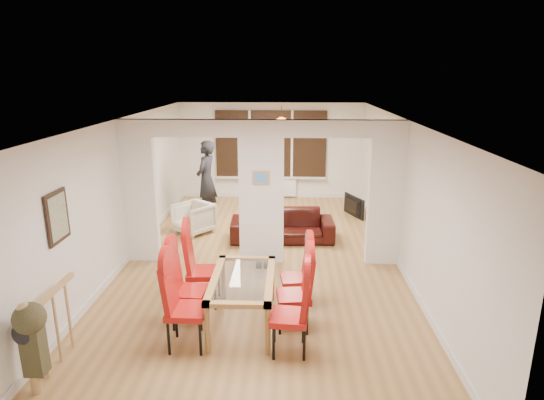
# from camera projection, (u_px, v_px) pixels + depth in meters

# --- Properties ---
(floor) EXTENTS (5.00, 9.00, 0.01)m
(floor) POSITION_uv_depth(u_px,v_px,m) (262.00, 260.00, 8.45)
(floor) COLOR #A17541
(floor) RESTS_ON ground
(room_walls) EXTENTS (5.00, 9.00, 2.60)m
(room_walls) POSITION_uv_depth(u_px,v_px,m) (261.00, 193.00, 8.10)
(room_walls) COLOR silver
(room_walls) RESTS_ON floor
(divider_wall) EXTENTS (5.00, 0.18, 2.60)m
(divider_wall) POSITION_uv_depth(u_px,v_px,m) (261.00, 193.00, 8.10)
(divider_wall) COLOR white
(divider_wall) RESTS_ON floor
(bay_window_blinds) EXTENTS (3.00, 0.08, 1.80)m
(bay_window_blinds) POSITION_uv_depth(u_px,v_px,m) (271.00, 144.00, 12.32)
(bay_window_blinds) COLOR black
(bay_window_blinds) RESTS_ON room_walls
(radiator) EXTENTS (1.40, 0.08, 0.50)m
(radiator) POSITION_uv_depth(u_px,v_px,m) (271.00, 187.00, 12.60)
(radiator) COLOR white
(radiator) RESTS_ON floor
(pendant_light) EXTENTS (0.36, 0.36, 0.36)m
(pendant_light) POSITION_uv_depth(u_px,v_px,m) (281.00, 125.00, 11.03)
(pendant_light) COLOR orange
(pendant_light) RESTS_ON room_walls
(stair_newel) EXTENTS (0.40, 1.20, 1.10)m
(stair_newel) POSITION_uv_depth(u_px,v_px,m) (54.00, 323.00, 5.31)
(stair_newel) COLOR tan
(stair_newel) RESTS_ON floor
(wall_poster) EXTENTS (0.04, 0.52, 0.67)m
(wall_poster) POSITION_uv_depth(u_px,v_px,m) (57.00, 217.00, 5.80)
(wall_poster) COLOR gray
(wall_poster) RESTS_ON room_walls
(pillar_photo) EXTENTS (0.30, 0.03, 0.25)m
(pillar_photo) POSITION_uv_depth(u_px,v_px,m) (261.00, 178.00, 7.93)
(pillar_photo) COLOR #4C8CD8
(pillar_photo) RESTS_ON divider_wall
(dining_table) EXTENTS (0.85, 1.50, 0.70)m
(dining_table) POSITION_uv_depth(u_px,v_px,m) (243.00, 301.00, 6.24)
(dining_table) COLOR olive
(dining_table) RESTS_ON floor
(dining_chair_la) EXTENTS (0.48, 0.48, 1.18)m
(dining_chair_la) POSITION_uv_depth(u_px,v_px,m) (186.00, 304.00, 5.66)
(dining_chair_la) COLOR #A51310
(dining_chair_la) RESTS_ON floor
(dining_chair_lb) EXTENTS (0.48, 0.48, 1.13)m
(dining_chair_lb) POSITION_uv_depth(u_px,v_px,m) (189.00, 286.00, 6.19)
(dining_chair_lb) COLOR #A51310
(dining_chair_lb) RESTS_ON floor
(dining_chair_lc) EXTENTS (0.50, 0.50, 1.18)m
(dining_chair_lc) POSITION_uv_depth(u_px,v_px,m) (203.00, 267.00, 6.75)
(dining_chair_lc) COLOR #A51310
(dining_chair_lc) RESTS_ON floor
(dining_chair_ra) EXTENTS (0.49, 0.49, 1.13)m
(dining_chair_ra) POSITION_uv_depth(u_px,v_px,m) (289.00, 311.00, 5.56)
(dining_chair_ra) COLOR #A51310
(dining_chair_ra) RESTS_ON floor
(dining_chair_rb) EXTENTS (0.49, 0.49, 1.10)m
(dining_chair_rb) POSITION_uv_depth(u_px,v_px,m) (294.00, 291.00, 6.10)
(dining_chair_rb) COLOR #A51310
(dining_chair_rb) RESTS_ON floor
(dining_chair_rc) EXTENTS (0.47, 0.47, 1.05)m
(dining_chair_rc) POSITION_uv_depth(u_px,v_px,m) (295.00, 274.00, 6.67)
(dining_chair_rc) COLOR #A51310
(dining_chair_rc) RESTS_ON floor
(sofa) EXTENTS (2.15, 0.91, 0.62)m
(sofa) POSITION_uv_depth(u_px,v_px,m) (282.00, 225.00, 9.44)
(sofa) COLOR black
(sofa) RESTS_ON floor
(armchair) EXTENTS (1.01, 1.01, 0.66)m
(armchair) POSITION_uv_depth(u_px,v_px,m) (194.00, 218.00, 9.84)
(armchair) COLOR beige
(armchair) RESTS_ON floor
(person) EXTENTS (0.76, 0.59, 1.86)m
(person) POSITION_uv_depth(u_px,v_px,m) (206.00, 180.00, 10.75)
(person) COLOR black
(person) RESTS_ON floor
(television) EXTENTS (0.84, 0.44, 0.50)m
(television) POSITION_uv_depth(u_px,v_px,m) (351.00, 206.00, 10.99)
(television) COLOR black
(television) RESTS_ON floor
(coffee_table) EXTENTS (1.13, 0.62, 0.25)m
(coffee_table) POSITION_uv_depth(u_px,v_px,m) (274.00, 215.00, 10.70)
(coffee_table) COLOR black
(coffee_table) RESTS_ON floor
(bottle) EXTENTS (0.07, 0.07, 0.30)m
(bottle) POSITION_uv_depth(u_px,v_px,m) (269.00, 204.00, 10.66)
(bottle) COLOR #143F19
(bottle) RESTS_ON coffee_table
(bowl) EXTENTS (0.23, 0.23, 0.06)m
(bowl) POSITION_uv_depth(u_px,v_px,m) (285.00, 210.00, 10.56)
(bowl) COLOR black
(bowl) RESTS_ON coffee_table
(shoes) EXTENTS (0.24, 0.26, 0.10)m
(shoes) POSITION_uv_depth(u_px,v_px,m) (263.00, 264.00, 8.19)
(shoes) COLOR black
(shoes) RESTS_ON floor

